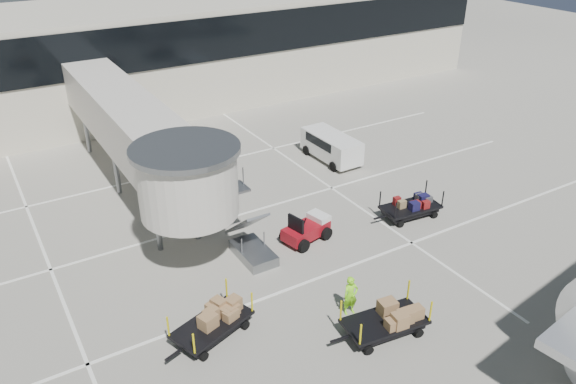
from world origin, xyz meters
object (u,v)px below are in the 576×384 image
at_px(baggage_tug, 307,229).
at_px(ground_worker, 351,296).
at_px(suitcase_cart, 411,207).
at_px(box_cart_far, 210,325).
at_px(box_cart_near, 387,321).
at_px(minivan, 330,144).

relative_size(baggage_tug, ground_worker, 1.50).
xyz_separation_m(suitcase_cart, ground_worker, (-7.64, -4.76, 0.34)).
bearing_deg(box_cart_far, ground_worker, -35.19).
bearing_deg(box_cart_near, ground_worker, 113.25).
relative_size(suitcase_cart, box_cart_near, 0.96).
height_order(suitcase_cart, minivan, minivan).
relative_size(suitcase_cart, box_cart_far, 0.99).
bearing_deg(suitcase_cart, box_cart_far, -161.06).
distance_m(suitcase_cart, ground_worker, 9.01).
bearing_deg(ground_worker, minivan, 66.91).
distance_m(suitcase_cart, box_cart_near, 9.64).
relative_size(box_cart_near, ground_worker, 2.32).
distance_m(baggage_tug, box_cart_near, 7.49).
height_order(baggage_tug, box_cart_far, baggage_tug).
bearing_deg(baggage_tug, suitcase_cart, -21.13).
bearing_deg(baggage_tug, box_cart_far, -162.77).
distance_m(box_cart_far, ground_worker, 5.84).
relative_size(suitcase_cart, ground_worker, 2.23).
height_order(box_cart_near, box_cart_far, box_cart_near).
xyz_separation_m(suitcase_cart, box_cart_near, (-7.13, -6.49, 0.05)).
xyz_separation_m(suitcase_cart, box_cart_far, (-13.24, -3.14, 0.08)).
distance_m(suitcase_cart, minivan, 8.48).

